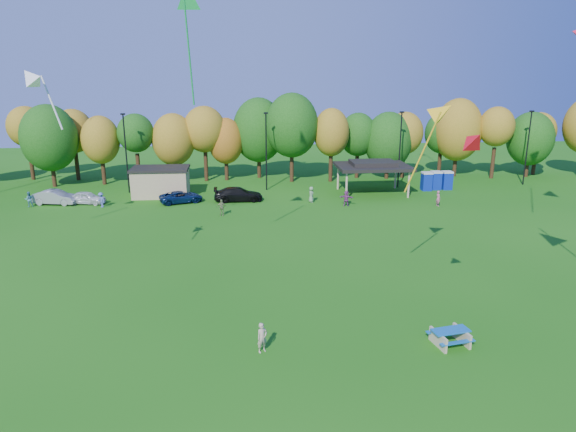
{
  "coord_description": "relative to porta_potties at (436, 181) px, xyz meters",
  "views": [
    {
      "loc": [
        -0.99,
        -19.68,
        13.37
      ],
      "look_at": [
        1.4,
        6.0,
        6.19
      ],
      "focal_mm": 32.0,
      "sensor_mm": 36.0,
      "label": 1
    }
  ],
  "objects": [
    {
      "name": "car_a",
      "position": [
        -39.49,
        -3.31,
        -0.43
      ],
      "size": [
        4.17,
        2.34,
        1.34
      ],
      "primitive_type": "imported",
      "rotation": [
        0.0,
        0.0,
        1.37
      ],
      "color": "silver",
      "rests_on": "ground"
    },
    {
      "name": "utility_building",
      "position": [
        -32.12,
        -0.23,
        0.54
      ],
      "size": [
        6.3,
        4.3,
        3.25
      ],
      "color": "tan",
      "rests_on": "ground"
    },
    {
      "name": "kite_8",
      "position": [
        -11.54,
        -28.95,
        10.1
      ],
      "size": [
        3.22,
        2.27,
        5.52
      ],
      "color": "gold"
    },
    {
      "name": "car_b",
      "position": [
        -42.73,
        -3.18,
        -0.33
      ],
      "size": [
        4.86,
        2.44,
        1.53
      ],
      "primitive_type": "imported",
      "rotation": [
        0.0,
        0.0,
        1.39
      ],
      "color": "#95959A",
      "rests_on": "ground"
    },
    {
      "name": "lamp_posts",
      "position": [
        -20.12,
        1.77,
        3.8
      ],
      "size": [
        64.5,
        0.25,
        9.09
      ],
      "color": "black",
      "rests_on": "ground"
    },
    {
      "name": "kite_flyer",
      "position": [
        -22.27,
        -35.09,
        -0.32
      ],
      "size": [
        0.68,
        0.61,
        1.55
      ],
      "primitive_type": "imported",
      "rotation": [
        0.0,
        0.0,
        0.55
      ],
      "color": "tan",
      "rests_on": "ground"
    },
    {
      "name": "far_person_1",
      "position": [
        -12.23,
        -6.68,
        -0.28
      ],
      "size": [
        1.59,
        0.96,
        1.64
      ],
      "primitive_type": "imported",
      "rotation": [
        0.0,
        0.0,
        2.8
      ],
      "color": "#8F3B82",
      "rests_on": "ground"
    },
    {
      "name": "tree_line",
      "position": [
        -23.15,
        7.28,
        4.82
      ],
      "size": [
        93.57,
        10.55,
        11.15
      ],
      "color": "black",
      "rests_on": "ground"
    },
    {
      "name": "ground",
      "position": [
        -22.12,
        -38.23,
        -1.1
      ],
      "size": [
        160.0,
        160.0,
        0.0
      ],
      "primitive_type": "plane",
      "color": "#19600F",
      "rests_on": "ground"
    },
    {
      "name": "far_person_0",
      "position": [
        -37.58,
        -4.91,
        -0.32
      ],
      "size": [
        1.14,
        1.09,
        1.56
      ],
      "primitive_type": "imported",
      "rotation": [
        0.0,
        0.0,
        5.58
      ],
      "color": "#5364B6",
      "rests_on": "ground"
    },
    {
      "name": "car_d",
      "position": [
        -23.47,
        -3.52,
        -0.34
      ],
      "size": [
        5.27,
        2.25,
        1.51
      ],
      "primitive_type": "imported",
      "rotation": [
        0.0,
        0.0,
        1.6
      ],
      "color": "black",
      "rests_on": "ground"
    },
    {
      "name": "pavilion",
      "position": [
        -8.12,
        -1.23,
        2.13
      ],
      "size": [
        8.2,
        6.2,
        3.77
      ],
      "color": "tan",
      "rests_on": "ground"
    },
    {
      "name": "porta_potties",
      "position": [
        0.0,
        0.0,
        0.0
      ],
      "size": [
        3.75,
        1.55,
        2.18
      ],
      "color": "#0C259D",
      "rests_on": "ground"
    },
    {
      "name": "far_person_3",
      "position": [
        -45.09,
        -4.02,
        -0.3
      ],
      "size": [
        0.95,
        0.87,
        1.59
      ],
      "primitive_type": "imported",
      "rotation": [
        0.0,
        0.0,
        3.56
      ],
      "color": "teal",
      "rests_on": "ground"
    },
    {
      "name": "far_person_4",
      "position": [
        -25.09,
        -9.32,
        -0.29
      ],
      "size": [
        1.01,
        0.56,
        1.62
      ],
      "primitive_type": "imported",
      "rotation": [
        0.0,
        0.0,
        6.11
      ],
      "color": "#768451",
      "rests_on": "ground"
    },
    {
      "name": "far_person_5",
      "position": [
        -15.67,
        -4.84,
        -0.24
      ],
      "size": [
        0.62,
        0.88,
        1.71
      ],
      "primitive_type": "imported",
      "rotation": [
        0.0,
        0.0,
        1.48
      ],
      "color": "gray",
      "rests_on": "ground"
    },
    {
      "name": "kite_10",
      "position": [
        -33.95,
        -29.04,
        12.07
      ],
      "size": [
        2.2,
        1.57,
        3.48
      ],
      "color": "silver"
    },
    {
      "name": "picnic_table",
      "position": [
        -12.7,
        -35.27,
        -0.62
      ],
      "size": [
        2.16,
        1.9,
        0.83
      ],
      "rotation": [
        0.0,
        0.0,
        0.18
      ],
      "color": "tan",
      "rests_on": "ground"
    },
    {
      "name": "car_c",
      "position": [
        -29.56,
        -3.71,
        -0.47
      ],
      "size": [
        4.96,
        3.46,
        1.26
      ],
      "primitive_type": "imported",
      "rotation": [
        0.0,
        0.0,
        1.91
      ],
      "color": "#0C224C",
      "rests_on": "ground"
    },
    {
      "name": "kite_3",
      "position": [
        -12.77,
        -36.03,
        9.42
      ],
      "size": [
        1.19,
        1.47,
        1.36
      ],
      "color": "red"
    },
    {
      "name": "far_person_2",
      "position": [
        -2.71,
        -7.62,
        -0.28
      ],
      "size": [
        0.52,
        0.67,
        1.63
      ],
      "primitive_type": "imported",
      "rotation": [
        0.0,
        0.0,
        1.81
      ],
      "color": "#C85E82",
      "rests_on": "ground"
    }
  ]
}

